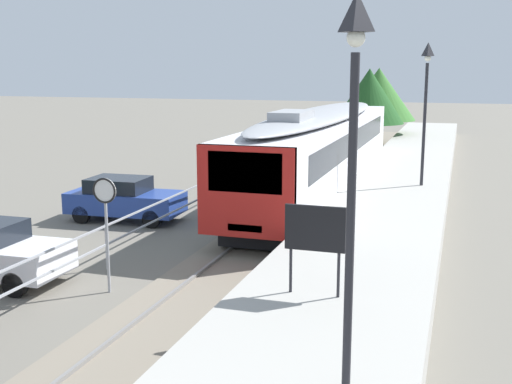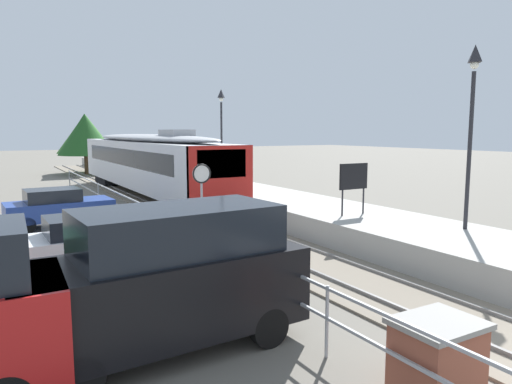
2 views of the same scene
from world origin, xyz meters
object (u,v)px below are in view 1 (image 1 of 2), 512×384
at_px(platform_lamp_mid_platform, 426,87).
at_px(platform_notice_board, 315,231).
at_px(parked_hatchback_blue, 124,199).
at_px(commuter_train, 321,145).
at_px(platform_lamp_near_end, 354,122).
at_px(speed_limit_sign, 105,206).

relative_size(platform_lamp_mid_platform, platform_notice_board, 2.97).
xyz_separation_m(platform_lamp_mid_platform, parked_hatchback_blue, (-9.85, -5.30, -3.83)).
bearing_deg(commuter_train, platform_lamp_near_end, -76.68).
height_order(platform_lamp_near_end, platform_lamp_mid_platform, same).
height_order(platform_lamp_mid_platform, parked_hatchback_blue, platform_lamp_mid_platform).
xyz_separation_m(platform_notice_board, speed_limit_sign, (-5.26, 1.02, -0.06)).
xyz_separation_m(platform_lamp_near_end, parked_hatchback_blue, (-9.85, 11.27, -3.83)).
bearing_deg(speed_limit_sign, parked_hatchback_blue, 116.46).
relative_size(platform_notice_board, speed_limit_sign, 0.64).
bearing_deg(platform_notice_board, parked_hatchback_blue, 138.04).
distance_m(platform_lamp_mid_platform, speed_limit_sign, 13.88).
xyz_separation_m(commuter_train, platform_lamp_mid_platform, (4.20, -1.16, 2.48)).
height_order(commuter_train, parked_hatchback_blue, commuter_train).
height_order(platform_lamp_near_end, parked_hatchback_blue, platform_lamp_near_end).
xyz_separation_m(platform_notice_board, parked_hatchback_blue, (-8.59, 7.73, -1.40)).
height_order(platform_lamp_near_end, platform_notice_board, platform_lamp_near_end).
height_order(commuter_train, speed_limit_sign, commuter_train).
distance_m(commuter_train, platform_lamp_near_end, 18.39).
relative_size(platform_lamp_near_end, speed_limit_sign, 1.91).
xyz_separation_m(platform_lamp_near_end, platform_notice_board, (-1.26, 3.54, -2.44)).
height_order(speed_limit_sign, parked_hatchback_blue, speed_limit_sign).
distance_m(platform_notice_board, speed_limit_sign, 5.36).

